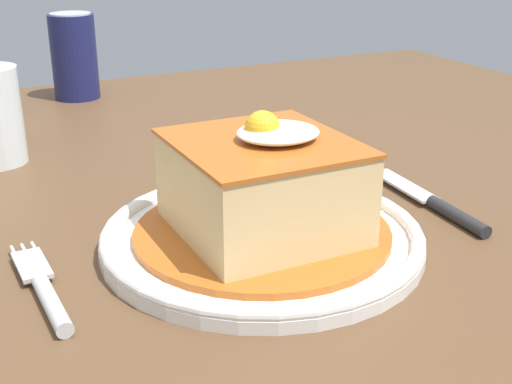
{
  "coord_description": "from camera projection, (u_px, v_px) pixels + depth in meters",
  "views": [
    {
      "loc": [
        -0.23,
        -0.62,
        1.0
      ],
      "look_at": [
        0.0,
        -0.15,
        0.79
      ],
      "focal_mm": 48.25,
      "sensor_mm": 36.0,
      "label": 1
    }
  ],
  "objects": [
    {
      "name": "fork",
      "position": [
        45.0,
        290.0,
        0.48
      ],
      "size": [
        0.02,
        0.14,
        0.01
      ],
      "color": "silver",
      "rests_on": "dining_table"
    },
    {
      "name": "soda_can",
      "position": [
        74.0,
        56.0,
        1.01
      ],
      "size": [
        0.07,
        0.07,
        0.12
      ],
      "color": "#191E51",
      "rests_on": "dining_table"
    },
    {
      "name": "dining_table",
      "position": [
        189.0,
        263.0,
        0.74
      ],
      "size": [
        1.38,
        1.01,
        0.75
      ],
      "color": "brown",
      "rests_on": "ground_plane"
    },
    {
      "name": "knife",
      "position": [
        441.0,
        207.0,
        0.62
      ],
      "size": [
        0.03,
        0.17,
        0.01
      ],
      "color": "#262628",
      "rests_on": "dining_table"
    },
    {
      "name": "main_plate",
      "position": [
        267.0,
        235.0,
        0.56
      ],
      "size": [
        0.26,
        0.26,
        0.02
      ],
      "color": "white",
      "rests_on": "dining_table"
    },
    {
      "name": "sandwich_meal",
      "position": [
        268.0,
        190.0,
        0.55
      ],
      "size": [
        0.21,
        0.21,
        0.1
      ],
      "color": "#B75B1E",
      "rests_on": "main_plate"
    }
  ]
}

